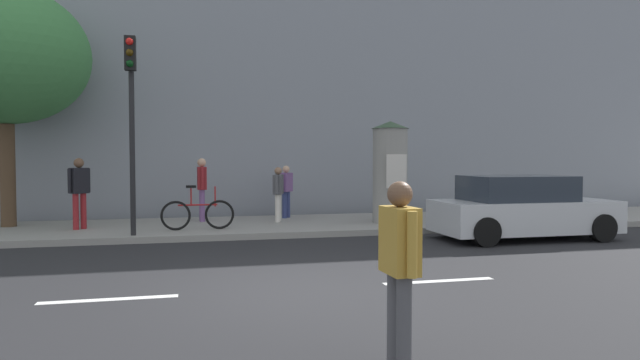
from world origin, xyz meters
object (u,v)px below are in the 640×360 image
(pedestrian_in_red_top, at_px, (79,187))
(bicycle_leaning, at_px, (198,214))
(traffic_light, at_px, (131,103))
(pedestrian_with_backpack, at_px, (278,190))
(pedestrian_tallest, at_px, (400,259))
(poster_column, at_px, (390,171))
(street_tree, at_px, (5,56))
(pedestrian_near_pole, at_px, (286,188))
(parked_car_silver, at_px, (522,209))
(pedestrian_in_light_jacket, at_px, (202,184))

(pedestrian_in_red_top, distance_m, bicycle_leaning, 3.03)
(traffic_light, height_order, pedestrian_with_backpack, traffic_light)
(pedestrian_tallest, bearing_deg, poster_column, 69.80)
(traffic_light, bearing_deg, street_tree, 142.04)
(pedestrian_in_red_top, relative_size, pedestrian_near_pole, 1.14)
(street_tree, bearing_deg, bicycle_leaning, -20.79)
(poster_column, xyz_separation_m, pedestrian_with_backpack, (-2.95, 0.84, -0.52))
(poster_column, relative_size, street_tree, 0.45)
(poster_column, bearing_deg, pedestrian_with_backpack, 164.08)
(street_tree, bearing_deg, pedestrian_with_backpack, -4.43)
(street_tree, bearing_deg, traffic_light, -37.96)
(parked_car_silver, bearing_deg, pedestrian_in_light_jacket, 149.87)
(street_tree, height_order, pedestrian_in_light_jacket, street_tree)
(street_tree, distance_m, pedestrian_in_light_jacket, 5.88)
(street_tree, height_order, pedestrian_in_red_top, street_tree)
(poster_column, distance_m, parked_car_silver, 3.65)
(street_tree, xyz_separation_m, pedestrian_near_pole, (7.29, 0.40, -3.46))
(traffic_light, height_order, pedestrian_tallest, traffic_light)
(pedestrian_near_pole, bearing_deg, pedestrian_in_light_jacket, -172.29)
(pedestrian_in_red_top, bearing_deg, bicycle_leaning, -15.56)
(poster_column, xyz_separation_m, pedestrian_in_light_jacket, (-4.99, 1.45, -0.36))
(parked_car_silver, bearing_deg, traffic_light, 169.85)
(traffic_light, relative_size, pedestrian_near_pole, 2.89)
(pedestrian_tallest, relative_size, pedestrian_in_red_top, 0.96)
(traffic_light, relative_size, pedestrian_in_red_top, 2.53)
(pedestrian_with_backpack, bearing_deg, pedestrian_in_light_jacket, 163.40)
(street_tree, height_order, pedestrian_near_pole, street_tree)
(poster_column, bearing_deg, bicycle_leaning, -175.43)
(traffic_light, relative_size, street_tree, 0.73)
(poster_column, relative_size, pedestrian_tallest, 1.63)
(pedestrian_with_backpack, xyz_separation_m, bicycle_leaning, (-2.19, -1.25, -0.49))
(street_tree, relative_size, parked_car_silver, 1.46)
(pedestrian_with_backpack, bearing_deg, pedestrian_near_pole, 67.60)
(street_tree, xyz_separation_m, bicycle_leaning, (4.71, -1.79, -3.96))
(traffic_light, bearing_deg, bicycle_leaning, 27.70)
(pedestrian_with_backpack, relative_size, bicycle_leaning, 0.85)
(pedestrian_in_red_top, bearing_deg, street_tree, 151.90)
(street_tree, bearing_deg, pedestrian_near_pole, 3.17)
(pedestrian_near_pole, bearing_deg, pedestrian_tallest, -94.81)
(poster_column, bearing_deg, traffic_light, -169.93)
(street_tree, relative_size, pedestrian_in_light_jacket, 3.49)
(pedestrian_tallest, bearing_deg, street_tree, 120.07)
(bicycle_leaning, bearing_deg, pedestrian_with_backpack, 29.76)
(poster_column, distance_m, pedestrian_in_light_jacket, 5.21)
(poster_column, relative_size, bicycle_leaning, 1.56)
(pedestrian_in_light_jacket, relative_size, bicycle_leaning, 0.99)
(pedestrian_with_backpack, xyz_separation_m, pedestrian_in_red_top, (-5.04, -0.46, 0.17))
(street_tree, distance_m, bicycle_leaning, 6.41)
(pedestrian_with_backpack, distance_m, pedestrian_in_light_jacket, 2.14)
(traffic_light, height_order, poster_column, traffic_light)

